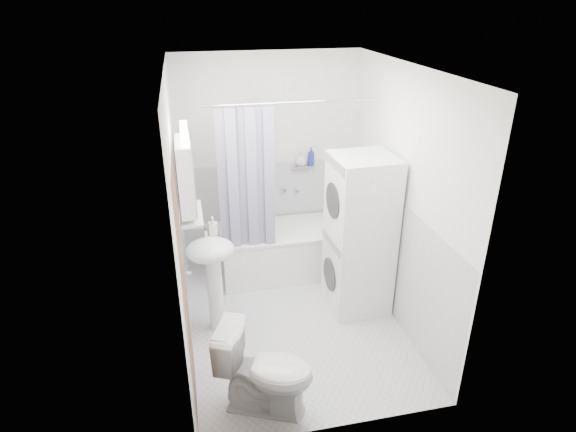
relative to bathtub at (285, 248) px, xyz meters
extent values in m
plane|color=silver|center=(-0.10, -0.92, -0.30)|extent=(2.60, 2.60, 0.00)
plane|color=white|center=(-0.10, 0.38, 0.90)|extent=(2.00, 0.00, 2.00)
plane|color=white|center=(-0.10, -2.22, 0.90)|extent=(2.00, 0.00, 2.00)
plane|color=white|center=(-1.10, -0.92, 0.90)|extent=(0.00, 2.60, 2.60)
plane|color=white|center=(0.90, -0.92, 0.90)|extent=(0.00, 2.60, 2.60)
plane|color=white|center=(-0.10, -0.92, 2.10)|extent=(2.60, 2.60, 0.00)
plane|color=silver|center=(-0.10, 0.37, 0.30)|extent=(1.98, 0.00, 1.98)
plane|color=silver|center=(-1.09, -0.92, 0.30)|extent=(0.00, 2.58, 2.58)
plane|color=silver|center=(0.88, -0.92, 0.30)|extent=(0.00, 2.58, 2.58)
plane|color=brown|center=(-1.08, -1.80, 0.70)|extent=(0.00, 2.00, 2.00)
cylinder|color=silver|center=(-1.05, -1.47, 0.70)|extent=(0.04, 0.04, 0.04)
cube|color=white|center=(0.00, 0.00, -0.04)|extent=(1.43, 0.67, 0.52)
cube|color=white|center=(0.00, 0.00, 0.23)|extent=(1.45, 0.69, 0.03)
cube|color=silver|center=(0.00, 0.00, 0.12)|extent=(1.25, 0.49, 0.20)
cylinder|color=silver|center=(0.20, 0.33, 0.57)|extent=(0.04, 0.12, 0.04)
cylinder|color=silver|center=(0.00, -0.28, 1.70)|extent=(1.63, 0.02, 0.02)
cube|color=#17154B|center=(-0.66, -0.28, 0.95)|extent=(0.10, 0.02, 1.45)
cube|color=#17154B|center=(-0.57, -0.28, 0.95)|extent=(0.10, 0.02, 1.45)
cube|color=#17154B|center=(-0.48, -0.28, 0.95)|extent=(0.10, 0.02, 1.45)
cube|color=#17154B|center=(-0.39, -0.28, 0.95)|extent=(0.10, 0.02, 1.45)
cube|color=#17154B|center=(-0.30, -0.28, 0.95)|extent=(0.10, 0.02, 1.45)
cube|color=#17154B|center=(-0.21, -0.28, 0.95)|extent=(0.10, 0.02, 1.45)
ellipsoid|color=white|center=(-0.86, -0.86, 0.55)|extent=(0.44, 0.37, 0.20)
cylinder|color=white|center=(-0.84, -0.86, 0.07)|extent=(0.14, 0.14, 0.75)
cylinder|color=silver|center=(-0.88, -0.72, 0.67)|extent=(0.03, 0.03, 0.14)
cylinder|color=silver|center=(-0.88, -0.76, 0.73)|extent=(0.02, 0.10, 0.02)
cube|color=white|center=(-1.01, -0.82, 1.25)|extent=(0.12, 0.50, 0.60)
cube|color=white|center=(-0.95, -0.82, 1.25)|extent=(0.01, 0.47, 0.57)
cube|color=#FFEABF|center=(-0.99, -0.82, 1.63)|extent=(0.06, 0.45, 0.06)
cube|color=silver|center=(-0.99, -0.82, 0.90)|extent=(0.18, 0.54, 0.02)
cube|color=silver|center=(0.25, 0.32, 0.85)|extent=(0.22, 0.06, 0.02)
cube|color=#581918|center=(-1.04, -0.26, 1.00)|extent=(0.05, 0.36, 0.85)
cube|color=#581918|center=(-1.01, -0.26, 1.40)|extent=(0.03, 0.32, 0.08)
cylinder|color=silver|center=(-1.05, -0.26, 1.44)|extent=(0.02, 0.04, 0.02)
cube|color=white|center=(0.58, -0.77, 0.09)|extent=(0.58, 0.58, 0.80)
cylinder|color=#2D2D33|center=(0.29, -0.77, 0.09)|extent=(0.03, 0.34, 0.34)
cube|color=gray|center=(0.29, -0.77, 0.44)|extent=(0.03, 0.50, 0.08)
cube|color=white|center=(0.58, -0.77, 0.89)|extent=(0.58, 0.58, 0.80)
cylinder|color=#2D2D33|center=(0.29, -0.77, 0.88)|extent=(0.03, 0.34, 0.34)
cube|color=gray|center=(0.29, -0.77, 1.24)|extent=(0.03, 0.50, 0.08)
imported|color=white|center=(-0.55, -1.92, 0.05)|extent=(0.83, 0.66, 0.71)
imported|color=gray|center=(-0.81, -0.67, 0.64)|extent=(0.08, 0.17, 0.08)
imported|color=gray|center=(-0.99, -0.97, 0.94)|extent=(0.07, 0.18, 0.07)
imported|color=gray|center=(-0.99, -0.70, 0.96)|extent=(0.10, 0.09, 0.10)
imported|color=gray|center=(0.25, 0.32, 0.92)|extent=(0.13, 0.17, 0.13)
imported|color=navy|center=(0.37, 0.32, 0.90)|extent=(0.08, 0.21, 0.08)
camera|label=1|loc=(-0.98, -4.66, 2.62)|focal=30.00mm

